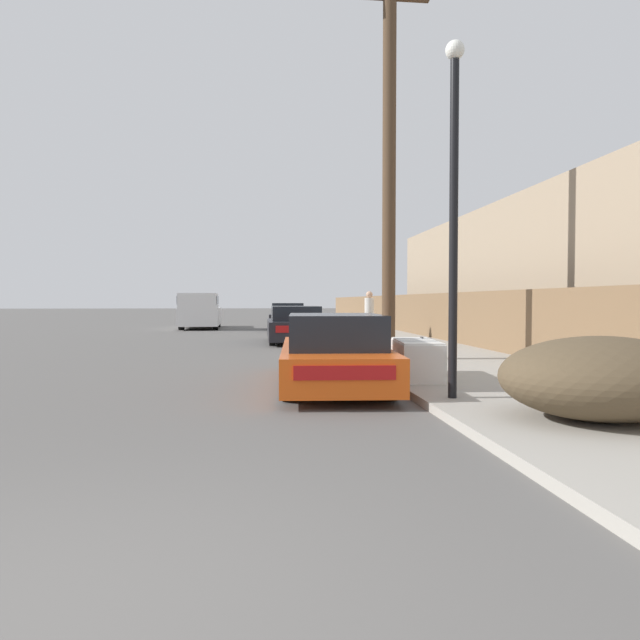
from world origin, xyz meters
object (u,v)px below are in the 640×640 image
(brush_pile, at_px, (603,378))
(parked_sports_car_red, at_px, (334,353))
(utility_pole, at_px, (389,155))
(pedestrian, at_px, (369,314))
(pickup_truck, at_px, (200,311))
(car_parked_far, at_px, (288,317))
(discarded_fridge, at_px, (416,359))
(street_lamp, at_px, (454,193))
(car_parked_mid, at_px, (295,325))

(brush_pile, bearing_deg, parked_sports_car_red, 126.57)
(utility_pole, relative_size, pedestrian, 5.38)
(utility_pole, bearing_deg, pickup_truck, 109.17)
(car_parked_far, distance_m, utility_pole, 16.19)
(pickup_truck, bearing_deg, parked_sports_car_red, 100.05)
(car_parked_far, relative_size, pedestrian, 2.55)
(discarded_fridge, relative_size, street_lamp, 0.37)
(discarded_fridge, bearing_deg, car_parked_far, 100.07)
(discarded_fridge, distance_m, pickup_truck, 21.41)
(discarded_fridge, height_order, car_parked_far, car_parked_far)
(car_parked_mid, xyz_separation_m, pickup_truck, (-4.34, 10.43, 0.31))
(utility_pole, distance_m, street_lamp, 5.56)
(parked_sports_car_red, bearing_deg, utility_pole, 66.32)
(pickup_truck, height_order, pedestrian, pickup_truck)
(car_parked_mid, distance_m, street_lamp, 12.55)
(discarded_fridge, bearing_deg, brush_pile, -66.80)
(discarded_fridge, bearing_deg, pedestrian, 89.40)
(pickup_truck, xyz_separation_m, utility_pole, (6.07, -17.45, 3.86))
(discarded_fridge, xyz_separation_m, car_parked_far, (-1.33, 18.72, 0.19))
(discarded_fridge, distance_m, parked_sports_car_red, 1.49)
(parked_sports_car_red, distance_m, utility_pole, 5.60)
(street_lamp, relative_size, pedestrian, 2.88)
(car_parked_mid, xyz_separation_m, utility_pole, (1.73, -7.02, 4.17))
(discarded_fridge, bearing_deg, pickup_truck, 111.85)
(car_parked_mid, bearing_deg, discarded_fridge, -81.58)
(parked_sports_car_red, xyz_separation_m, car_parked_far, (0.14, 18.86, 0.06))
(pickup_truck, xyz_separation_m, street_lamp, (5.77, -22.68, 2.02))
(car_parked_mid, bearing_deg, car_parked_far, 88.84)
(car_parked_mid, distance_m, brush_pile, 14.06)
(utility_pole, bearing_deg, street_lamp, -93.21)
(discarded_fridge, height_order, pickup_truck, pickup_truck)
(car_parked_far, height_order, street_lamp, street_lamp)
(car_parked_mid, height_order, utility_pole, utility_pole)
(street_lamp, height_order, pedestrian, street_lamp)
(pickup_truck, bearing_deg, utility_pole, 107.31)
(brush_pile, bearing_deg, discarded_fridge, 107.21)
(parked_sports_car_red, xyz_separation_m, brush_pile, (2.61, -3.51, 0.02))
(pickup_truck, distance_m, pedestrian, 12.10)
(car_parked_far, bearing_deg, pickup_truck, 160.66)
(car_parked_far, xyz_separation_m, brush_pile, (2.47, -22.37, -0.04))
(car_parked_far, bearing_deg, utility_pole, -81.16)
(pedestrian, bearing_deg, car_parked_mid, -167.10)
(discarded_fridge, relative_size, car_parked_mid, 0.42)
(parked_sports_car_red, xyz_separation_m, utility_pole, (1.69, 3.28, 4.20))
(car_parked_mid, height_order, pickup_truck, pickup_truck)
(brush_pile, bearing_deg, pickup_truck, 106.06)
(parked_sports_car_red, height_order, street_lamp, street_lamp)
(pedestrian, bearing_deg, utility_pole, -97.65)
(car_parked_far, xyz_separation_m, pickup_truck, (-4.51, 1.87, 0.28))
(parked_sports_car_red, height_order, utility_pole, utility_pole)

